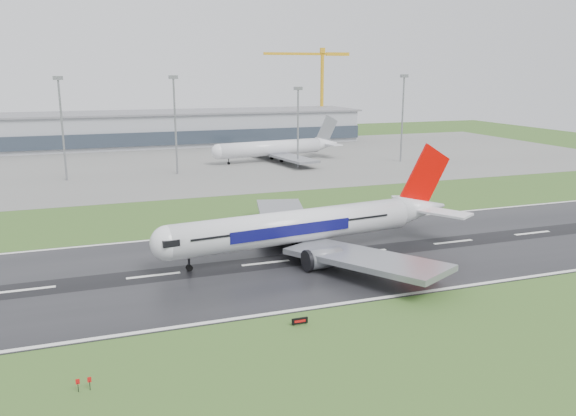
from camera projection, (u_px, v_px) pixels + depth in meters
name	position (u px, v px, depth m)	size (l,w,h in m)	color
ground	(154.00, 276.00, 97.89)	(520.00, 520.00, 0.00)	#31541E
runway	(154.00, 276.00, 97.88)	(400.00, 45.00, 0.10)	black
apron	(114.00, 166.00, 212.63)	(400.00, 130.00, 0.08)	slate
terminal	(105.00, 131.00, 266.00)	(240.00, 36.00, 15.00)	gray
main_airliner	(315.00, 204.00, 108.91)	(62.97, 59.97, 18.59)	silver
parked_airliner	(275.00, 140.00, 223.53)	(55.82, 51.97, 16.36)	silver
tower_crane	(322.00, 92.00, 313.23)	(47.23, 2.58, 46.44)	gold
runway_sign	(300.00, 321.00, 78.82)	(2.30, 0.26, 1.04)	black
floodmast_2	(63.00, 131.00, 181.00)	(0.64, 0.64, 31.52)	gray
floodmast_3	(175.00, 128.00, 192.41)	(0.64, 0.64, 31.68)	gray
floodmast_4	(298.00, 129.00, 207.04)	(0.64, 0.64, 27.67)	gray
floodmast_5	(402.00, 120.00, 220.37)	(0.64, 0.64, 31.90)	gray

